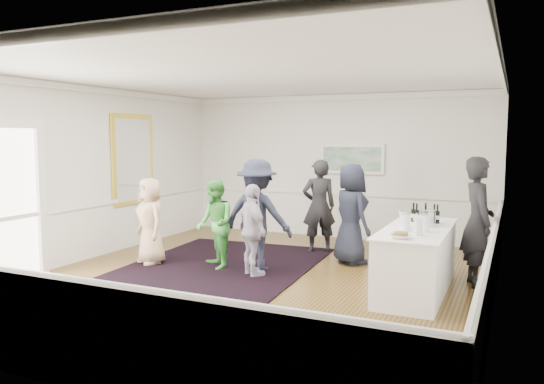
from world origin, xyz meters
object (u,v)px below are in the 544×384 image
at_px(nut_bowl, 401,235).
at_px(serving_table, 417,260).
at_px(ice_bucket, 427,218).
at_px(guest_tan, 150,221).
at_px(guest_green, 215,224).
at_px(bartender, 478,222).
at_px(guest_dark_b, 319,206).
at_px(guest_dark_a, 257,215).
at_px(guest_navy, 351,214).
at_px(guest_lilac, 253,230).

bearing_deg(nut_bowl, serving_table, 85.83).
bearing_deg(ice_bucket, guest_tan, -174.89).
distance_m(guest_tan, guest_green, 1.23).
relative_size(bartender, guest_tan, 1.28).
xyz_separation_m(bartender, guest_green, (-4.17, -0.77, -0.21)).
distance_m(ice_bucket, nut_bowl, 1.14).
xyz_separation_m(guest_dark_b, ice_bucket, (2.31, -1.73, 0.15)).
relative_size(guest_dark_a, guest_dark_b, 1.03).
bearing_deg(serving_table, ice_bucket, 66.33).
bearing_deg(guest_dark_b, bartender, 125.35).
xyz_separation_m(serving_table, guest_dark_b, (-2.21, 1.95, 0.43)).
bearing_deg(guest_green, nut_bowl, 29.69).
relative_size(serving_table, bartender, 1.19).
height_order(bartender, guest_tan, bartender).
xyz_separation_m(ice_bucket, nut_bowl, (-0.16, -1.13, -0.08)).
height_order(serving_table, bartender, bartender).
bearing_deg(guest_green, serving_table, 44.84).
xyz_separation_m(bartender, guest_dark_a, (-3.45, -0.58, -0.04)).
height_order(guest_green, ice_bucket, guest_green).
height_order(guest_tan, guest_green, guest_green).
distance_m(guest_navy, ice_bucket, 1.85).
distance_m(serving_table, guest_dark_a, 2.73).
height_order(serving_table, guest_navy, guest_navy).
relative_size(guest_green, guest_dark_a, 0.82).
height_order(guest_tan, ice_bucket, guest_tan).
distance_m(guest_tan, guest_navy, 3.58).
distance_m(guest_dark_a, guest_navy, 1.74).
bearing_deg(guest_lilac, guest_dark_b, -60.56).
bearing_deg(nut_bowl, bartender, 63.40).
xyz_separation_m(serving_table, bartender, (0.77, 0.76, 0.51)).
height_order(guest_tan, nut_bowl, guest_tan).
bearing_deg(bartender, ice_bucket, 109.55).
bearing_deg(bartender, guest_navy, 56.09).
relative_size(guest_lilac, guest_dark_a, 0.80).
xyz_separation_m(bartender, guest_navy, (-2.15, 0.57, -0.09)).
bearing_deg(guest_dark_a, guest_lilac, 104.22).
height_order(guest_dark_a, guest_dark_b, guest_dark_a).
distance_m(bartender, guest_lilac, 3.49).
bearing_deg(nut_bowl, ice_bucket, 81.69).
bearing_deg(guest_lilac, guest_dark_a, -35.44).
xyz_separation_m(serving_table, guest_tan, (-4.62, -0.20, 0.29)).
bearing_deg(serving_table, guest_green, -179.86).
relative_size(guest_tan, ice_bucket, 5.93).
relative_size(guest_navy, nut_bowl, 6.45).
xyz_separation_m(serving_table, guest_green, (-3.40, -0.01, 0.30)).
height_order(guest_tan, guest_dark_a, guest_dark_a).
bearing_deg(guest_dark_a, nut_bowl, 156.38).
height_order(guest_tan, guest_lilac, guest_tan).
relative_size(bartender, guest_navy, 1.10).
height_order(guest_navy, nut_bowl, guest_navy).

